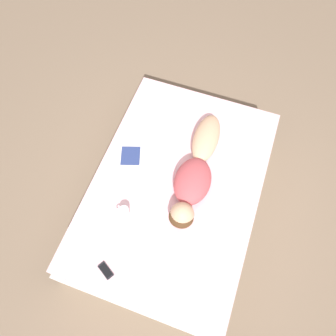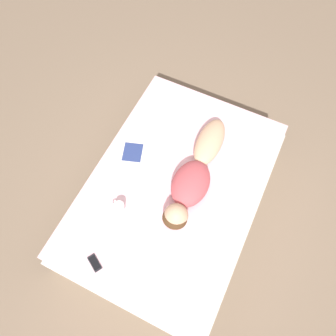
% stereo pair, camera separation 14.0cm
% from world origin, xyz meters
% --- Properties ---
extents(ground_plane, '(12.00, 12.00, 0.00)m').
position_xyz_m(ground_plane, '(0.00, 0.00, 0.00)').
color(ground_plane, '#7A6651').
extents(bed, '(1.51, 2.16, 0.53)m').
position_xyz_m(bed, '(0.00, 0.00, 0.26)').
color(bed, beige).
rests_on(bed, ground_plane).
extents(person, '(0.33, 1.17, 0.20)m').
position_xyz_m(person, '(-0.13, -0.12, 0.62)').
color(person, tan).
rests_on(person, bed).
extents(open_magazine, '(0.60, 0.44, 0.01)m').
position_xyz_m(open_magazine, '(0.37, -0.17, 0.54)').
color(open_magazine, silver).
rests_on(open_magazine, bed).
extents(coffee_mug, '(0.12, 0.09, 0.09)m').
position_xyz_m(coffee_mug, '(0.33, 0.40, 0.58)').
color(coffee_mug, white).
rests_on(coffee_mug, bed).
extents(cell_phone, '(0.15, 0.12, 0.01)m').
position_xyz_m(cell_phone, '(0.29, 0.89, 0.54)').
color(cell_phone, black).
rests_on(cell_phone, bed).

